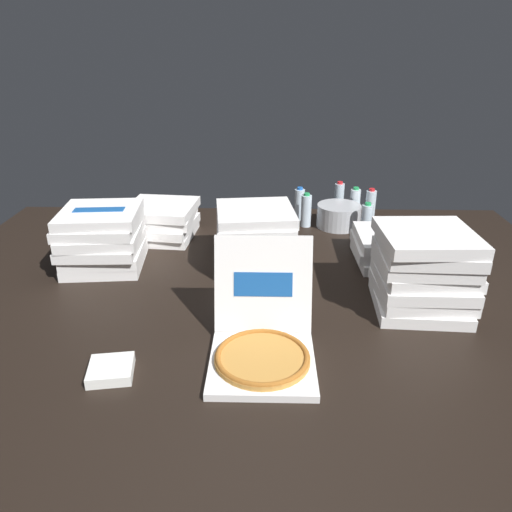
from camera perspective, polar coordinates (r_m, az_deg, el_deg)
The scene contains 15 objects.
ground_plane at distance 2.24m, azimuth -0.47°, elevation -4.56°, with size 3.20×2.40×0.02m, color black.
open_pizza_box at distance 1.78m, azimuth 0.77°, elevation -9.53°, with size 0.37×0.49×0.39m.
pizza_stack_right_near at distance 2.87m, azimuth -11.12°, elevation 4.06°, with size 0.43×0.43×0.20m.
pizza_stack_center_far at distance 2.44m, azimuth -0.20°, elevation 2.13°, with size 0.43×0.43×0.30m.
pizza_stack_right_mid at distance 2.61m, azimuth 15.74°, elevation 0.97°, with size 0.39×0.40×0.15m.
pizza_stack_left_near at distance 2.54m, azimuth -17.61°, elevation 1.94°, with size 0.41×0.42×0.30m.
pizza_stack_left_far at distance 2.16m, azimuth 19.09°, elevation -1.54°, with size 0.40×0.41×0.35m.
ice_bucket at distance 3.03m, azimuth 9.69°, elevation 4.69°, with size 0.27×0.27×0.14m, color #B7BABF.
water_bottle_0 at distance 3.28m, azimuth 9.72°, elevation 6.75°, with size 0.06×0.06×0.21m.
water_bottle_1 at distance 3.16m, azimuth 13.29°, elevation 5.79°, with size 0.06×0.06×0.21m.
water_bottle_2 at distance 3.00m, azimuth 5.91°, elevation 5.34°, with size 0.06×0.06×0.21m.
water_bottle_3 at distance 3.12m, azimuth 5.12°, elevation 6.09°, with size 0.06×0.06×0.21m.
water_bottle_4 at distance 2.88m, azimuth 12.85°, elevation 4.03°, with size 0.06×0.06×0.21m.
water_bottle_5 at distance 3.17m, azimuth 11.53°, elevation 6.00°, with size 0.06×0.06×0.21m.
napkin_pile at distance 1.80m, azimuth -16.68°, elevation -12.71°, with size 0.15×0.15×0.04m, color white.
Camera 1 is at (0.06, -1.96, 1.07)m, focal length 34.04 mm.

